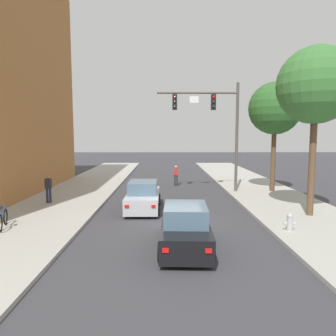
{
  "coord_description": "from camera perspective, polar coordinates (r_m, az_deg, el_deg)",
  "views": [
    {
      "loc": [
        -0.4,
        -13.93,
        4.09
      ],
      "look_at": [
        -0.2,
        5.69,
        2.0
      ],
      "focal_mm": 33.27,
      "sensor_mm": 36.0,
      "label": 1
    }
  ],
  "objects": [
    {
      "name": "fire_hydrant",
      "position": [
        13.96,
        21.39,
        -9.22
      ],
      "size": [
        0.48,
        0.24,
        0.72
      ],
      "color": "#B2B2B7",
      "rests_on": "sidewalk_right"
    },
    {
      "name": "street_tree_second",
      "position": [
        22.97,
        19.02,
        10.23
      ],
      "size": [
        3.6,
        3.6,
        7.56
      ],
      "color": "brown",
      "rests_on": "sidewalk_right"
    },
    {
      "name": "sidewalk_left",
      "position": [
        15.73,
        -23.71,
        -9.23
      ],
      "size": [
        5.0,
        60.0,
        0.15
      ],
      "primitive_type": "cube",
      "color": "#A8A59E",
      "rests_on": "ground"
    },
    {
      "name": "pedestrian_crossing_road",
      "position": [
        25.09,
        1.47,
        -1.2
      ],
      "size": [
        0.36,
        0.22,
        1.64
      ],
      "color": "#333338",
      "rests_on": "ground"
    },
    {
      "name": "street_tree_nearest",
      "position": [
        16.77,
        25.46,
        13.41
      ],
      "size": [
        3.66,
        3.66,
        8.11
      ],
      "color": "brown",
      "rests_on": "sidewalk_right"
    },
    {
      "name": "car_lead_silver",
      "position": [
        17.1,
        -4.57,
        -5.3
      ],
      "size": [
        1.84,
        4.24,
        1.6
      ],
      "color": "#B7B7BC",
      "rests_on": "ground"
    },
    {
      "name": "sidewalk_right",
      "position": [
        16.06,
        25.21,
        -8.98
      ],
      "size": [
        5.0,
        60.0,
        0.15
      ],
      "primitive_type": "cube",
      "color": "#A8A59E",
      "rests_on": "ground"
    },
    {
      "name": "ground_plane",
      "position": [
        14.52,
        1.03,
        -10.27
      ],
      "size": [
        120.0,
        120.0,
        0.0
      ],
      "primitive_type": "plane",
      "color": "#38383D"
    },
    {
      "name": "car_following_black",
      "position": [
        11.49,
        3.2,
        -10.97
      ],
      "size": [
        1.97,
        4.3,
        1.6
      ],
      "color": "black",
      "rests_on": "ground"
    },
    {
      "name": "bicycle_leaning",
      "position": [
        15.07,
        -28.0,
        -8.27
      ],
      "size": [
        0.56,
        1.71,
        0.98
      ],
      "color": "black",
      "rests_on": "sidewalk_left"
    },
    {
      "name": "pedestrian_sidewalk_left_walker",
      "position": [
        19.39,
        -21.06,
        -3.31
      ],
      "size": [
        0.36,
        0.22,
        1.64
      ],
      "color": "#232847",
      "rests_on": "sidewalk_left"
    },
    {
      "name": "traffic_signal_mast",
      "position": [
        21.92,
        8.57,
        9.17
      ],
      "size": [
        5.63,
        0.38,
        7.5
      ],
      "color": "#514C47",
      "rests_on": "sidewalk_right"
    }
  ]
}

